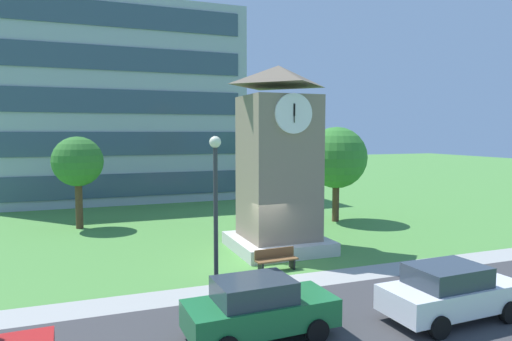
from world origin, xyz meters
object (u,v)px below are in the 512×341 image
Objects in this scene: clock_tower at (278,170)px; street_lamp at (216,204)px; tree_near_tower at (336,158)px; parked_car_white at (450,291)px; tree_streetside at (78,162)px; parked_car_green at (259,308)px; park_bench at (276,259)px.

clock_tower is 8.12m from street_lamp.
clock_tower reaches higher than tree_near_tower.
tree_streetside is at bearing 120.73° from parked_car_white.
clock_tower is 12.49m from tree_streetside.
parked_car_white is (5.90, -0.85, 0.00)m from parked_car_green.
street_lamp reaches higher than tree_streetside.
street_lamp reaches higher than parked_car_green.
tree_near_tower is at bearing 72.42° from parked_car_white.
clock_tower reaches higher than parked_car_white.
tree_streetside is 21.15m from parked_car_white.
street_lamp is 16.05m from tree_near_tower.
tree_streetside reaches higher than parked_car_green.
tree_near_tower is (7.62, 8.15, 3.59)m from park_bench.
park_bench is 0.33× the size of street_lamp.
parked_car_green reaches higher than park_bench.
street_lamp is (-3.50, -3.41, 3.01)m from park_bench.
park_bench is 0.30× the size of tree_near_tower.
tree_near_tower is 1.43× the size of parked_car_green.
clock_tower is 4.83× the size of park_bench.
parked_car_green is (4.79, -17.14, -3.06)m from tree_streetside.
parked_car_white reaches higher than park_bench.
tree_streetside reaches higher than park_bench.
clock_tower is 4.79m from park_bench.
park_bench is at bearing -56.53° from tree_streetside.
tree_near_tower is at bearing 46.90° from park_bench.
tree_streetside reaches higher than parked_car_white.
park_bench is 14.34m from tree_streetside.
street_lamp is 3.42m from parked_car_green.
tree_near_tower is 15.57m from parked_car_white.
park_bench is 11.72m from tree_near_tower.
parked_car_white is at bearing -80.29° from clock_tower.
tree_streetside is 1.22× the size of parked_car_white.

